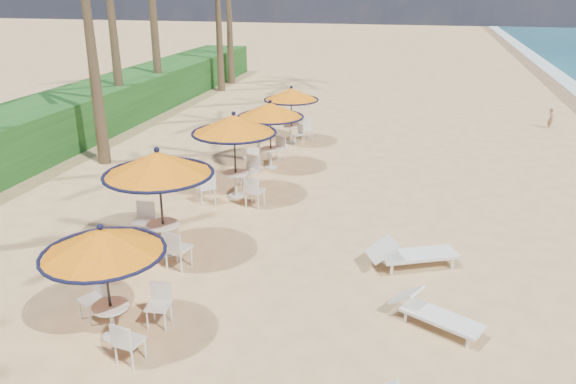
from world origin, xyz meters
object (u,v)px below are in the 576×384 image
(station_4, at_px, (293,101))
(lounger_mid, at_px, (433,312))
(lounger_far, at_px, (410,253))
(station_2, at_px, (234,135))
(station_0, at_px, (106,256))
(station_3, at_px, (269,118))
(station_1, at_px, (156,177))

(station_4, distance_m, lounger_mid, 13.25)
(lounger_far, bearing_deg, station_4, 92.13)
(station_2, bearing_deg, lounger_far, -32.50)
(station_4, bearing_deg, lounger_far, -62.88)
(station_0, relative_size, station_3, 0.95)
(station_2, bearing_deg, station_0, -88.98)
(station_0, distance_m, station_2, 7.29)
(station_3, xyz_separation_m, lounger_far, (5.00, -6.32, -1.39))
(lounger_mid, bearing_deg, station_0, -135.63)
(station_2, relative_size, lounger_mid, 1.44)
(station_0, distance_m, lounger_mid, 6.00)
(station_0, xyz_separation_m, station_2, (-0.13, 7.28, 0.25))
(station_0, bearing_deg, lounger_mid, 16.82)
(station_0, relative_size, station_1, 0.86)
(station_3, distance_m, lounger_far, 8.18)
(station_0, bearing_deg, station_4, 89.51)
(lounger_mid, bearing_deg, station_2, 163.26)
(station_0, height_order, station_1, station_1)
(station_0, relative_size, lounger_far, 1.06)
(station_2, bearing_deg, lounger_mid, -44.30)
(station_2, distance_m, station_3, 3.01)
(station_2, distance_m, lounger_mid, 8.17)
(station_0, bearing_deg, station_1, 100.94)
(station_4, xyz_separation_m, lounger_far, (4.97, -9.71, -1.31))
(station_4, bearing_deg, lounger_mid, -65.40)
(station_1, height_order, station_3, station_1)
(station_0, xyz_separation_m, lounger_mid, (5.60, 1.69, -1.35))
(station_1, relative_size, lounger_mid, 1.45)
(lounger_far, bearing_deg, station_3, 103.33)
(station_2, bearing_deg, station_1, -97.10)
(station_1, bearing_deg, station_2, 82.90)
(station_4, relative_size, lounger_far, 1.06)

